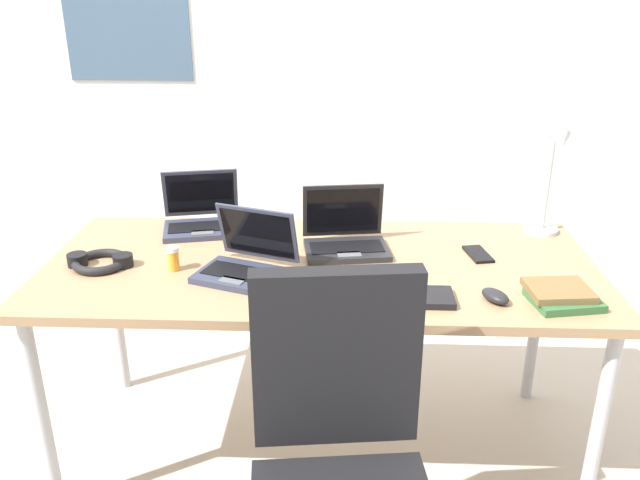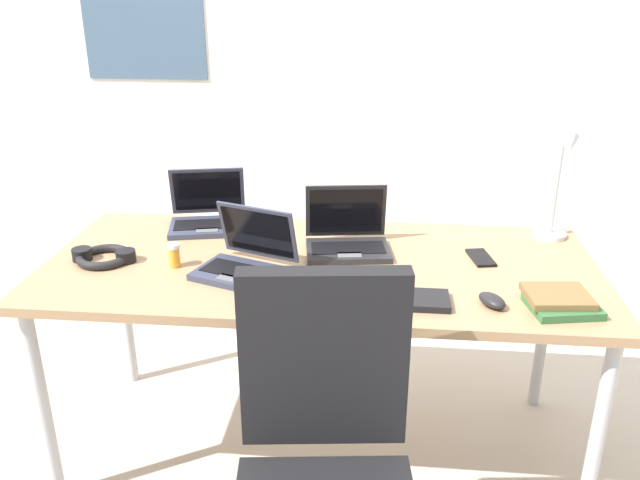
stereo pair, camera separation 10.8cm
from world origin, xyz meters
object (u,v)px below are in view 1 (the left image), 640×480
(laptop_back_left, at_px, (247,262))
(laptop_near_mouse, at_px, (202,218))
(cell_phone, at_px, (478,254))
(headphones, at_px, (100,261))
(external_keyboard, at_px, (396,297))
(pill_bottle, at_px, (173,258))
(laptop_center, at_px, (345,237))
(desk_lamp, at_px, (551,183))
(book_stack, at_px, (561,295))
(computer_mouse, at_px, (495,296))

(laptop_back_left, distance_m, laptop_near_mouse, 0.45)
(cell_phone, xyz_separation_m, headphones, (-1.24, -0.14, 0.01))
(external_keyboard, height_order, pill_bottle, pill_bottle)
(laptop_center, relative_size, cell_phone, 2.26)
(laptop_back_left, bearing_deg, desk_lamp, 20.13)
(desk_lamp, bearing_deg, laptop_near_mouse, 179.28)
(headphones, bearing_deg, book_stack, -7.81)
(desk_lamp, height_order, laptop_center, desk_lamp)
(desk_lamp, xyz_separation_m, headphones, (-1.51, -0.33, -0.18))
(computer_mouse, bearing_deg, cell_phone, 56.46)
(laptop_near_mouse, distance_m, external_keyboard, 0.87)
(laptop_center, bearing_deg, cell_phone, -4.67)
(laptop_back_left, bearing_deg, external_keyboard, -18.60)
(desk_lamp, xyz_separation_m, cell_phone, (-0.27, -0.20, -0.19))
(desk_lamp, distance_m, laptop_center, 0.75)
(laptop_near_mouse, bearing_deg, laptop_back_left, -60.23)
(cell_phone, distance_m, book_stack, 0.37)
(computer_mouse, bearing_deg, book_stack, -30.73)
(laptop_near_mouse, relative_size, cell_phone, 2.37)
(laptop_center, xyz_separation_m, external_keyboard, (0.15, -0.37, -0.03))
(laptop_near_mouse, relative_size, headphones, 1.51)
(headphones, bearing_deg, laptop_back_left, -5.32)
(laptop_center, height_order, pill_bottle, laptop_center)
(cell_phone, bearing_deg, laptop_back_left, -177.62)
(laptop_back_left, height_order, pill_bottle, laptop_back_left)
(pill_bottle, bearing_deg, computer_mouse, -10.12)
(computer_mouse, bearing_deg, laptop_back_left, 137.11)
(cell_phone, bearing_deg, external_keyboard, -142.63)
(laptop_near_mouse, distance_m, pill_bottle, 0.37)
(computer_mouse, xyz_separation_m, book_stack, (0.19, 0.00, 0.00))
(laptop_center, bearing_deg, desk_lamp, 12.53)
(laptop_back_left, xyz_separation_m, cell_phone, (0.75, 0.18, -0.04))
(laptop_near_mouse, relative_size, book_stack, 1.53)
(laptop_center, xyz_separation_m, laptop_near_mouse, (-0.53, 0.18, -0.00))
(external_keyboard, height_order, book_stack, book_stack)
(external_keyboard, distance_m, cell_phone, 0.45)
(book_stack, bearing_deg, laptop_near_mouse, 154.90)
(laptop_center, height_order, laptop_back_left, laptop_center)
(external_keyboard, xyz_separation_m, headphones, (-0.94, 0.20, 0.01))
(laptop_back_left, height_order, book_stack, laptop_back_left)
(pill_bottle, bearing_deg, laptop_near_mouse, 87.84)
(cell_phone, height_order, book_stack, book_stack)
(laptop_center, distance_m, book_stack, 0.72)
(laptop_center, height_order, headphones, laptop_center)
(laptop_back_left, height_order, cell_phone, laptop_back_left)
(desk_lamp, bearing_deg, laptop_back_left, -159.87)
(laptop_back_left, relative_size, pill_bottle, 4.23)
(desk_lamp, xyz_separation_m, book_stack, (-0.10, -0.53, -0.18))
(cell_phone, distance_m, headphones, 1.25)
(external_keyboard, distance_m, computer_mouse, 0.28)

